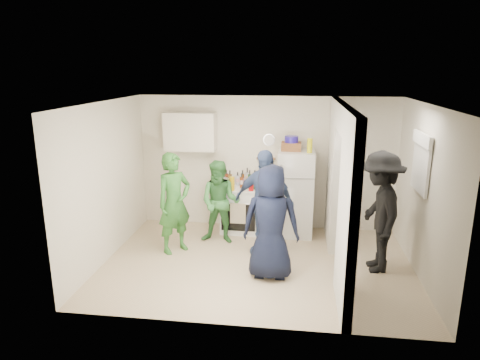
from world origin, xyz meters
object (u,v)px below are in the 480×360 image
person_nook (379,212)px  person_denim (264,203)px  stove (240,209)px  person_green_left (174,203)px  blue_bowl (291,139)px  fridge (295,194)px  yellow_cup_stack_top (310,146)px  person_green_center (220,202)px  person_navy (271,222)px  wicker_basket (291,146)px

person_nook → person_denim: bearing=-104.8°
stove → person_green_left: size_ratio=0.51×
blue_bowl → person_nook: bearing=-44.7°
fridge → person_green_left: (-1.97, -1.02, 0.06)m
fridge → yellow_cup_stack_top: (0.22, -0.10, 0.91)m
fridge → person_nook: (1.24, -1.28, 0.14)m
person_green_center → person_nook: (2.53, -0.73, 0.18)m
person_green_center → person_navy: bearing=-47.4°
person_denim → person_nook: (1.74, -0.38, 0.04)m
fridge → person_navy: 1.76m
fridge → stove: bearing=178.3°
person_navy → person_nook: bearing=-163.2°
wicker_basket → person_green_center: bearing=-153.3°
person_navy → person_nook: size_ratio=0.92×
person_green_left → person_green_center: size_ratio=1.15×
wicker_basket → person_green_center: size_ratio=0.24×
blue_bowl → yellow_cup_stack_top: (0.32, -0.15, -0.08)m
yellow_cup_stack_top → wicker_basket: bearing=154.9°
person_green_left → yellow_cup_stack_top: bearing=-25.6°
stove → yellow_cup_stack_top: bearing=-6.0°
stove → person_green_center: (-0.28, -0.58, 0.31)m
person_green_center → person_nook: person_nook is taller
person_nook → blue_bowl: bearing=-137.2°
yellow_cup_stack_top → person_navy: bearing=-108.9°
fridge → person_navy: (-0.34, -1.73, 0.07)m
blue_bowl → person_nook: size_ratio=0.13×
fridge → person_denim: size_ratio=0.89×
wicker_basket → person_denim: size_ratio=0.20×
stove → person_denim: (0.51, -0.93, 0.45)m
fridge → person_denim: person_denim is taller
person_green_left → person_nook: size_ratio=0.92×
blue_bowl → person_green_left: 2.34m
blue_bowl → person_green_left: blue_bowl is taller
wicker_basket → person_denim: person_denim is taller
person_nook → person_navy: bearing=-76.5°
person_denim → person_green_left: bearing=-156.5°
person_green_center → person_navy: size_ratio=0.87×
person_green_left → person_denim: size_ratio=0.96×
wicker_basket → person_green_left: size_ratio=0.21×
stove → person_navy: 1.93m
person_green_center → person_denim: 0.87m
fridge → person_green_left: bearing=-152.7°
person_green_left → person_nook: 3.22m
wicker_basket → person_navy: wicker_basket is taller
wicker_basket → person_navy: size_ratio=0.21×
yellow_cup_stack_top → person_navy: size_ratio=0.15×
wicker_basket → person_denim: bearing=-113.0°
wicker_basket → blue_bowl: blue_bowl is taller
blue_bowl → person_green_left: size_ratio=0.14×
fridge → wicker_basket: 0.86m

